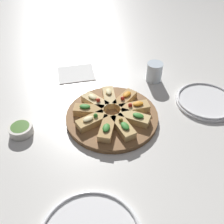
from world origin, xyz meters
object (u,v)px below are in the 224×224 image
Objects in this scene: plate_left at (206,101)px; water_glass at (154,72)px; serving_board at (112,117)px; napkin_stack at (76,73)px; dipping_bowl at (21,129)px.

plate_left is 2.83× the size of water_glass.
plate_left is at bearing 167.84° from serving_board.
water_glass is at bearing -152.73° from serving_board.
plate_left is 0.53m from napkin_stack.
serving_board is 1.42× the size of plate_left.
water_glass is (-0.25, -0.13, 0.03)m from serving_board.
dipping_bowl is (0.63, -0.14, 0.01)m from plate_left.
water_glass reaches higher than dipping_bowl.
water_glass is (0.09, -0.20, 0.03)m from plate_left.
serving_board reaches higher than napkin_stack.
dipping_bowl is at bearing -12.68° from plate_left.
napkin_stack is 0.37m from dipping_bowl.
serving_board is 2.09× the size of napkin_stack.
serving_board is 0.30m from dipping_bowl.
water_glass is 1.02× the size of dipping_bowl.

